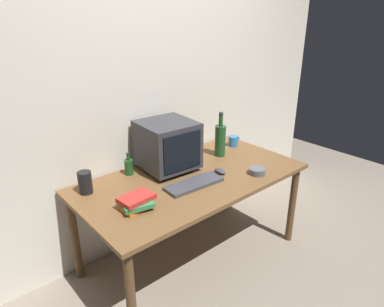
# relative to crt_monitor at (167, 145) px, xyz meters

# --- Properties ---
(ground_plane) EXTENTS (6.00, 6.00, 0.00)m
(ground_plane) POSITION_rel_crt_monitor_xyz_m (0.05, -0.22, -0.90)
(ground_plane) COLOR gray
(back_wall) EXTENTS (4.00, 0.08, 2.50)m
(back_wall) POSITION_rel_crt_monitor_xyz_m (0.05, 0.28, 0.35)
(back_wall) COLOR silver
(back_wall) RESTS_ON ground
(desk) EXTENTS (1.66, 0.87, 0.71)m
(desk) POSITION_rel_crt_monitor_xyz_m (0.05, -0.22, -0.27)
(desk) COLOR brown
(desk) RESTS_ON ground
(crt_monitor) EXTENTS (0.40, 0.41, 0.37)m
(crt_monitor) POSITION_rel_crt_monitor_xyz_m (0.00, 0.00, 0.00)
(crt_monitor) COLOR #333338
(crt_monitor) RESTS_ON desk
(keyboard) EXTENTS (0.43, 0.17, 0.02)m
(keyboard) POSITION_rel_crt_monitor_xyz_m (-0.03, -0.33, -0.18)
(keyboard) COLOR #3F3F47
(keyboard) RESTS_ON desk
(computer_mouse) EXTENTS (0.07, 0.10, 0.04)m
(computer_mouse) POSITION_rel_crt_monitor_xyz_m (0.24, -0.31, -0.17)
(computer_mouse) COLOR #3F3F47
(computer_mouse) RESTS_ON desk
(bottle_tall) EXTENTS (0.09, 0.09, 0.37)m
(bottle_tall) POSITION_rel_crt_monitor_xyz_m (0.48, -0.07, -0.05)
(bottle_tall) COLOR #1E4C23
(bottle_tall) RESTS_ON desk
(bottle_short) EXTENTS (0.06, 0.06, 0.17)m
(bottle_short) POSITION_rel_crt_monitor_xyz_m (-0.27, 0.11, -0.13)
(bottle_short) COLOR #1E4C23
(bottle_short) RESTS_ON desk
(book_stack) EXTENTS (0.22, 0.20, 0.08)m
(book_stack) POSITION_rel_crt_monitor_xyz_m (-0.49, -0.33, -0.15)
(book_stack) COLOR orange
(book_stack) RESTS_ON desk
(mug) EXTENTS (0.12, 0.08, 0.09)m
(mug) POSITION_rel_crt_monitor_xyz_m (0.73, 0.01, -0.15)
(mug) COLOR #3370B2
(mug) RESTS_ON desk
(cd_spindle) EXTENTS (0.12, 0.12, 0.04)m
(cd_spindle) POSITION_rel_crt_monitor_xyz_m (0.44, -0.50, -0.17)
(cd_spindle) COLOR #595B66
(cd_spindle) RESTS_ON desk
(metal_canister) EXTENTS (0.09, 0.09, 0.15)m
(metal_canister) POSITION_rel_crt_monitor_xyz_m (-0.63, 0.06, -0.12)
(metal_canister) COLOR black
(metal_canister) RESTS_ON desk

